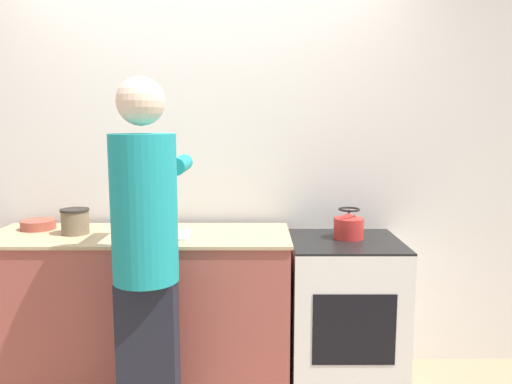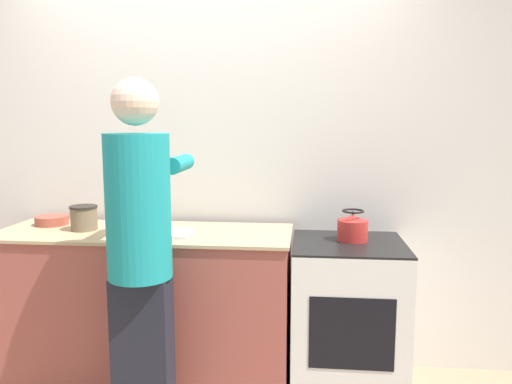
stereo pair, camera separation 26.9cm
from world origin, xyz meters
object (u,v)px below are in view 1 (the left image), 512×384
(oven, at_px, (344,315))
(kettle, at_px, (349,226))
(knife, at_px, (146,234))
(person, at_px, (146,249))
(bowl_prep, at_px, (38,225))
(cutting_board, at_px, (155,235))
(canister_jar, at_px, (75,221))

(oven, bearing_deg, kettle, 63.19)
(oven, relative_size, knife, 4.84)
(person, height_order, bowl_prep, person)
(person, bearing_deg, cutting_board, 95.47)
(kettle, relative_size, canister_jar, 1.12)
(cutting_board, xyz_separation_m, bowl_prep, (-0.73, 0.20, 0.02))
(bowl_prep, distance_m, canister_jar, 0.29)
(oven, relative_size, cutting_board, 2.43)
(kettle, distance_m, bowl_prep, 1.82)
(person, bearing_deg, bowl_prep, 141.34)
(knife, xyz_separation_m, kettle, (1.13, 0.16, 0.01))
(cutting_board, distance_m, bowl_prep, 0.76)
(cutting_board, height_order, kettle, kettle)
(person, relative_size, canister_jar, 11.11)
(knife, distance_m, kettle, 1.14)
(person, distance_m, canister_jar, 0.71)
(cutting_board, bearing_deg, canister_jar, 170.27)
(cutting_board, bearing_deg, kettle, 7.33)
(cutting_board, relative_size, knife, 1.99)
(oven, height_order, canister_jar, canister_jar)
(knife, height_order, kettle, kettle)
(oven, height_order, knife, knife)
(oven, distance_m, canister_jar, 1.63)
(oven, xyz_separation_m, kettle, (0.02, 0.04, 0.52))
(person, relative_size, bowl_prep, 8.89)
(kettle, bearing_deg, cutting_board, -172.67)
(kettle, bearing_deg, bowl_prep, 178.00)
(knife, bearing_deg, kettle, -19.45)
(canister_jar, bearing_deg, cutting_board, -9.73)
(oven, relative_size, kettle, 5.03)
(person, xyz_separation_m, kettle, (1.05, 0.55, -0.01))
(person, distance_m, knife, 0.40)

